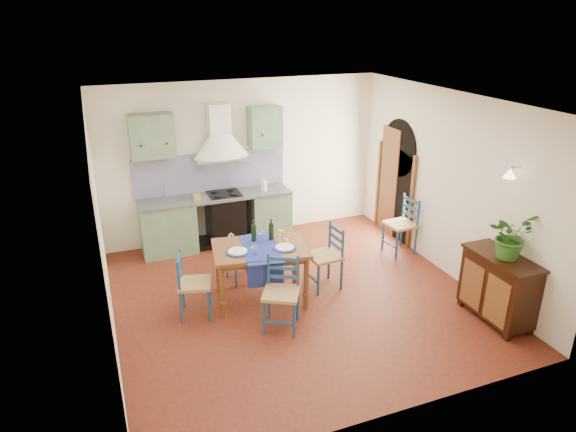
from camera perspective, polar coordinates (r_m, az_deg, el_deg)
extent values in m
plane|color=#4A1D0F|center=(7.52, 0.89, -8.99)|extent=(5.00, 5.00, 0.00)
cube|color=white|center=(9.16, -4.98, 6.22)|extent=(5.00, 0.04, 2.80)
cube|color=gray|center=(8.91, -13.17, -1.30)|extent=(0.90, 0.60, 0.88)
cube|color=gray|center=(9.28, -2.17, 0.25)|extent=(0.70, 0.60, 0.88)
cube|color=black|center=(9.07, -6.95, -0.43)|extent=(0.60, 0.58, 0.88)
cube|color=slate|center=(8.88, -8.02, 2.19)|extent=(2.60, 0.64, 0.04)
cube|color=silver|center=(8.74, -13.43, 1.44)|extent=(0.45, 0.40, 0.03)
cylinder|color=silver|center=(8.86, -13.69, 2.76)|extent=(0.02, 0.02, 0.26)
cube|color=black|center=(8.90, -7.09, 2.46)|extent=(0.55, 0.48, 0.02)
cube|color=black|center=(9.24, -7.81, -2.74)|extent=(2.60, 0.50, 0.08)
cube|color=#0B0A59|center=(9.02, -8.55, 4.89)|extent=(2.65, 0.05, 0.68)
cube|color=gray|center=(8.55, -14.88, 8.59)|extent=(0.70, 0.34, 0.70)
cube|color=gray|center=(8.95, -2.59, 9.87)|extent=(0.55, 0.34, 0.70)
cone|color=white|center=(8.72, -7.44, 7.70)|extent=(0.96, 0.96, 0.40)
cube|color=white|center=(8.71, -7.73, 10.70)|extent=(0.36, 0.30, 0.50)
cube|color=white|center=(8.14, 17.52, 3.25)|extent=(0.04, 5.00, 2.80)
cube|color=black|center=(9.38, 11.85, 2.52)|extent=(0.03, 1.00, 1.65)
cylinder|color=black|center=(9.14, 12.25, 7.40)|extent=(0.03, 1.00, 1.00)
cube|color=brown|center=(8.94, 13.56, 1.41)|extent=(0.06, 0.06, 1.65)
cube|color=brown|center=(9.79, 10.05, 3.49)|extent=(0.06, 0.06, 1.65)
cube|color=brown|center=(9.49, 11.14, 3.80)|extent=(0.04, 0.55, 1.96)
cylinder|color=silver|center=(7.01, 24.12, 5.00)|extent=(0.15, 0.04, 0.04)
cone|color=#FFEDC6|center=(6.96, 23.44, 4.39)|extent=(0.16, 0.16, 0.12)
cube|color=white|center=(6.46, -20.06, -1.90)|extent=(0.04, 5.00, 2.80)
cube|color=silver|center=(6.54, 1.04, 12.60)|extent=(5.00, 5.00, 0.01)
cube|color=brown|center=(7.11, -3.11, -3.68)|extent=(1.42, 1.07, 0.05)
cube|color=brown|center=(7.14, -3.09, -4.15)|extent=(1.27, 0.92, 0.08)
cylinder|color=brown|center=(6.93, -7.31, -8.38)|extent=(0.08, 0.08, 0.77)
cylinder|color=brown|center=(7.56, -7.77, -5.70)|extent=(0.08, 0.08, 0.77)
cylinder|color=brown|center=(7.08, 2.03, -7.50)|extent=(0.08, 0.08, 0.77)
cylinder|color=brown|center=(7.70, 0.78, -4.95)|extent=(0.08, 0.08, 0.77)
cube|color=navy|center=(7.05, -3.04, -3.65)|extent=(0.64, 1.04, 0.01)
cube|color=navy|center=(6.79, -2.50, -6.44)|extent=(0.48, 0.10, 0.38)
cylinder|color=navy|center=(6.96, -5.62, -3.98)|extent=(0.32, 0.32, 0.01)
cylinder|color=white|center=(6.95, -5.62, -3.91)|extent=(0.26, 0.26, 0.01)
cylinder|color=navy|center=(7.04, -0.37, -3.53)|extent=(0.32, 0.32, 0.01)
cylinder|color=white|center=(7.04, -0.37, -3.46)|extent=(0.26, 0.26, 0.01)
cylinder|color=black|center=(7.22, -3.82, -1.67)|extent=(0.07, 0.07, 0.32)
cylinder|color=black|center=(7.25, -1.88, -1.51)|extent=(0.07, 0.07, 0.32)
cylinder|color=white|center=(7.27, -0.79, -2.32)|extent=(0.05, 0.05, 0.10)
sphere|color=yellow|center=(7.23, -0.79, -1.67)|extent=(0.10, 0.10, 0.10)
cylinder|color=navy|center=(6.61, -2.70, -11.26)|extent=(0.04, 0.04, 0.49)
cylinder|color=navy|center=(6.81, -2.16, -7.84)|extent=(0.04, 0.04, 0.96)
cylinder|color=navy|center=(6.56, 0.68, -11.52)|extent=(0.04, 0.04, 0.49)
cylinder|color=navy|center=(6.77, 1.10, -8.06)|extent=(0.04, 0.04, 0.96)
cube|color=tan|center=(6.61, -0.78, -8.58)|extent=(0.61, 0.61, 0.04)
cube|color=navy|center=(6.71, -0.54, -6.76)|extent=(0.37, 0.22, 0.05)
cube|color=navy|center=(6.65, -0.55, -5.79)|extent=(0.37, 0.22, 0.05)
cube|color=navy|center=(6.59, -0.55, -4.80)|extent=(0.37, 0.22, 0.05)
cube|color=navy|center=(6.61, -1.01, -11.78)|extent=(0.35, 0.21, 0.03)
cylinder|color=navy|center=(8.11, -4.61, -4.90)|extent=(0.03, 0.03, 0.43)
cylinder|color=navy|center=(7.74, -3.60, -4.53)|extent=(0.03, 0.03, 0.84)
cylinder|color=navy|center=(7.99, -6.82, -5.41)|extent=(0.03, 0.03, 0.43)
cylinder|color=navy|center=(7.62, -5.90, -5.06)|extent=(0.03, 0.03, 0.84)
cube|color=tan|center=(7.81, -5.26, -4.15)|extent=(0.44, 0.44, 0.04)
cube|color=navy|center=(7.62, -4.77, -3.85)|extent=(0.36, 0.07, 0.04)
cube|color=navy|center=(7.57, -4.80, -3.08)|extent=(0.36, 0.07, 0.04)
cube|color=navy|center=(7.52, -4.83, -2.30)|extent=(0.36, 0.07, 0.04)
cube|color=navy|center=(8.07, -5.69, -5.45)|extent=(0.34, 0.07, 0.02)
cylinder|color=navy|center=(6.95, -8.75, -9.85)|extent=(0.04, 0.04, 0.47)
cylinder|color=navy|center=(6.87, -11.93, -8.36)|extent=(0.04, 0.04, 0.91)
cylinder|color=navy|center=(7.26, -8.68, -8.34)|extent=(0.04, 0.04, 0.47)
cylinder|color=navy|center=(7.18, -11.71, -6.90)|extent=(0.04, 0.04, 0.91)
cube|color=tan|center=(7.00, -10.33, -7.39)|extent=(0.52, 0.52, 0.04)
cube|color=navy|center=(6.95, -11.91, -6.53)|extent=(0.12, 0.38, 0.05)
cube|color=navy|center=(6.90, -11.99, -5.64)|extent=(0.12, 0.38, 0.05)
cube|color=navy|center=(6.84, -12.07, -4.73)|extent=(0.12, 0.38, 0.05)
cube|color=navy|center=(7.13, -8.69, -9.43)|extent=(0.12, 0.36, 0.03)
cylinder|color=navy|center=(7.76, 2.05, -5.88)|extent=(0.04, 0.04, 0.49)
cylinder|color=navy|center=(7.82, 4.61, -3.79)|extent=(0.04, 0.04, 0.96)
cylinder|color=navy|center=(7.46, 3.38, -7.13)|extent=(0.04, 0.04, 0.49)
cylinder|color=navy|center=(7.52, 6.03, -4.94)|extent=(0.04, 0.04, 0.96)
cube|color=tan|center=(7.57, 4.04, -4.45)|extent=(0.47, 0.47, 0.04)
cube|color=navy|center=(7.60, 5.35, -3.27)|extent=(0.05, 0.41, 0.05)
cube|color=navy|center=(7.55, 5.38, -2.39)|extent=(0.05, 0.41, 0.05)
cube|color=navy|center=(7.49, 5.42, -1.49)|extent=(0.05, 0.41, 0.05)
cube|color=navy|center=(7.64, 2.70, -6.85)|extent=(0.05, 0.39, 0.03)
cylinder|color=navy|center=(8.97, 10.50, -2.25)|extent=(0.04, 0.04, 0.50)
cylinder|color=navy|center=(9.10, 12.60, -0.43)|extent=(0.04, 0.04, 0.97)
cylinder|color=navy|center=(8.69, 11.99, -3.19)|extent=(0.04, 0.04, 0.50)
cylinder|color=navy|center=(8.82, 14.13, -1.30)|extent=(0.04, 0.04, 0.97)
cube|color=tan|center=(8.83, 12.38, -0.91)|extent=(0.49, 0.49, 0.04)
cube|color=navy|center=(8.90, 13.45, 0.11)|extent=(0.06, 0.41, 0.05)
cube|color=navy|center=(8.85, 13.52, 0.89)|extent=(0.06, 0.41, 0.05)
cube|color=navy|center=(8.81, 13.59, 1.68)|extent=(0.06, 0.41, 0.05)
cube|color=navy|center=(8.85, 11.21, -3.03)|extent=(0.06, 0.39, 0.03)
cube|color=black|center=(7.33, 22.34, -7.29)|extent=(0.45, 1.00, 0.82)
cube|color=black|center=(7.14, 22.83, -4.30)|extent=(0.50, 1.05, 0.04)
cube|color=brown|center=(7.06, 22.16, -8.78)|extent=(0.02, 0.38, 0.63)
cube|color=brown|center=(7.35, 19.77, -7.18)|extent=(0.02, 0.38, 0.63)
cube|color=black|center=(7.18, 23.16, -12.25)|extent=(0.08, 0.08, 0.08)
cube|color=black|center=(7.71, 18.70, -9.09)|extent=(0.08, 0.08, 0.08)
cube|color=black|center=(7.41, 25.16, -11.50)|extent=(0.08, 0.08, 0.08)
cube|color=black|center=(7.92, 20.68, -8.50)|extent=(0.08, 0.08, 0.08)
imported|color=#285B1C|center=(7.00, 23.50, -2.02)|extent=(0.63, 0.57, 0.61)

